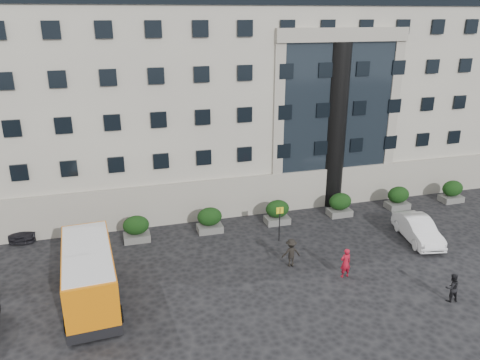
{
  "coord_description": "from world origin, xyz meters",
  "views": [
    {
      "loc": [
        -5.25,
        -22.38,
        14.91
      ],
      "look_at": [
        2.5,
        4.41,
        5.0
      ],
      "focal_mm": 35.0,
      "sensor_mm": 36.0,
      "label": 1
    }
  ],
  "objects_px": {
    "hedge_c": "(277,212)",
    "hedge_a": "(136,228)",
    "pedestrian_a": "(346,263)",
    "hedge_f": "(452,191)",
    "bus_stop_sign": "(280,218)",
    "hedge_d": "(340,204)",
    "hedge_e": "(398,197)",
    "parked_car_c": "(27,225)",
    "white_taxi": "(418,229)",
    "hedge_b": "(210,220)",
    "pedestrian_b": "(452,288)",
    "pedestrian_c": "(291,253)",
    "minibus": "(89,274)"
  },
  "relations": [
    {
      "from": "bus_stop_sign",
      "to": "pedestrian_c",
      "type": "relative_size",
      "value": 1.38
    },
    {
      "from": "bus_stop_sign",
      "to": "hedge_b",
      "type": "bearing_deg",
      "value": 146.93
    },
    {
      "from": "hedge_c",
      "to": "pedestrian_a",
      "type": "xyz_separation_m",
      "value": [
        1.22,
        -8.33,
        0.0
      ]
    },
    {
      "from": "pedestrian_b",
      "to": "pedestrian_c",
      "type": "distance_m",
      "value": 9.22
    },
    {
      "from": "hedge_e",
      "to": "pedestrian_b",
      "type": "distance_m",
      "value": 13.11
    },
    {
      "from": "hedge_b",
      "to": "minibus",
      "type": "bearing_deg",
      "value": -140.28
    },
    {
      "from": "hedge_d",
      "to": "pedestrian_a",
      "type": "bearing_deg",
      "value": -115.54
    },
    {
      "from": "hedge_d",
      "to": "hedge_e",
      "type": "bearing_deg",
      "value": 0.0
    },
    {
      "from": "hedge_a",
      "to": "hedge_c",
      "type": "distance_m",
      "value": 10.4
    },
    {
      "from": "hedge_c",
      "to": "pedestrian_a",
      "type": "bearing_deg",
      "value": -81.67
    },
    {
      "from": "white_taxi",
      "to": "bus_stop_sign",
      "type": "bearing_deg",
      "value": 174.74
    },
    {
      "from": "hedge_c",
      "to": "hedge_a",
      "type": "bearing_deg",
      "value": 180.0
    },
    {
      "from": "white_taxi",
      "to": "hedge_f",
      "type": "bearing_deg",
      "value": 46.86
    },
    {
      "from": "hedge_e",
      "to": "hedge_d",
      "type": "bearing_deg",
      "value": 180.0
    },
    {
      "from": "pedestrian_b",
      "to": "hedge_d",
      "type": "bearing_deg",
      "value": -84.58
    },
    {
      "from": "hedge_c",
      "to": "minibus",
      "type": "height_order",
      "value": "minibus"
    },
    {
      "from": "hedge_c",
      "to": "bus_stop_sign",
      "type": "bearing_deg",
      "value": -107.82
    },
    {
      "from": "minibus",
      "to": "pedestrian_b",
      "type": "bearing_deg",
      "value": -19.19
    },
    {
      "from": "minibus",
      "to": "pedestrian_c",
      "type": "relative_size",
      "value": 4.15
    },
    {
      "from": "hedge_e",
      "to": "bus_stop_sign",
      "type": "bearing_deg",
      "value": -166.08
    },
    {
      "from": "hedge_a",
      "to": "parked_car_c",
      "type": "distance_m",
      "value": 8.27
    },
    {
      "from": "hedge_c",
      "to": "pedestrian_b",
      "type": "xyz_separation_m",
      "value": [
        5.6,
        -12.2,
        -0.1
      ]
    },
    {
      "from": "hedge_e",
      "to": "white_taxi",
      "type": "relative_size",
      "value": 0.37
    },
    {
      "from": "hedge_e",
      "to": "hedge_f",
      "type": "distance_m",
      "value": 5.2
    },
    {
      "from": "pedestrian_b",
      "to": "pedestrian_c",
      "type": "bearing_deg",
      "value": -36.93
    },
    {
      "from": "hedge_a",
      "to": "white_taxi",
      "type": "relative_size",
      "value": 0.37
    },
    {
      "from": "hedge_c",
      "to": "hedge_d",
      "type": "relative_size",
      "value": 1.0
    },
    {
      "from": "hedge_f",
      "to": "hedge_e",
      "type": "bearing_deg",
      "value": 180.0
    },
    {
      "from": "hedge_b",
      "to": "minibus",
      "type": "distance_m",
      "value": 10.62
    },
    {
      "from": "hedge_d",
      "to": "hedge_e",
      "type": "relative_size",
      "value": 1.0
    },
    {
      "from": "hedge_c",
      "to": "hedge_f",
      "type": "height_order",
      "value": "same"
    },
    {
      "from": "hedge_a",
      "to": "pedestrian_a",
      "type": "height_order",
      "value": "pedestrian_a"
    },
    {
      "from": "hedge_d",
      "to": "pedestrian_a",
      "type": "height_order",
      "value": "pedestrian_a"
    },
    {
      "from": "bus_stop_sign",
      "to": "pedestrian_b",
      "type": "xyz_separation_m",
      "value": [
        6.5,
        -9.4,
        -0.9
      ]
    },
    {
      "from": "minibus",
      "to": "white_taxi",
      "type": "bearing_deg",
      "value": 0.48
    },
    {
      "from": "hedge_a",
      "to": "minibus",
      "type": "distance_m",
      "value": 7.43
    },
    {
      "from": "hedge_a",
      "to": "pedestrian_c",
      "type": "distance_m",
      "value": 10.93
    },
    {
      "from": "hedge_a",
      "to": "hedge_c",
      "type": "bearing_deg",
      "value": 0.0
    },
    {
      "from": "white_taxi",
      "to": "parked_car_c",
      "type": "bearing_deg",
      "value": 171.61
    },
    {
      "from": "hedge_a",
      "to": "pedestrian_c",
      "type": "relative_size",
      "value": 1.01
    },
    {
      "from": "hedge_d",
      "to": "bus_stop_sign",
      "type": "height_order",
      "value": "bus_stop_sign"
    },
    {
      "from": "hedge_d",
      "to": "pedestrian_b",
      "type": "xyz_separation_m",
      "value": [
        0.4,
        -12.2,
        -0.1
      ]
    },
    {
      "from": "hedge_f",
      "to": "bus_stop_sign",
      "type": "height_order",
      "value": "bus_stop_sign"
    },
    {
      "from": "hedge_c",
      "to": "white_taxi",
      "type": "distance_m",
      "value": 9.96
    },
    {
      "from": "hedge_f",
      "to": "white_taxi",
      "type": "distance_m",
      "value": 8.99
    },
    {
      "from": "hedge_c",
      "to": "parked_car_c",
      "type": "relative_size",
      "value": 0.42
    },
    {
      "from": "minibus",
      "to": "white_taxi",
      "type": "distance_m",
      "value": 21.8
    },
    {
      "from": "hedge_e",
      "to": "pedestrian_a",
      "type": "bearing_deg",
      "value": -137.78
    },
    {
      "from": "pedestrian_c",
      "to": "pedestrian_b",
      "type": "bearing_deg",
      "value": 142.06
    },
    {
      "from": "hedge_c",
      "to": "white_taxi",
      "type": "bearing_deg",
      "value": -32.61
    }
  ]
}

